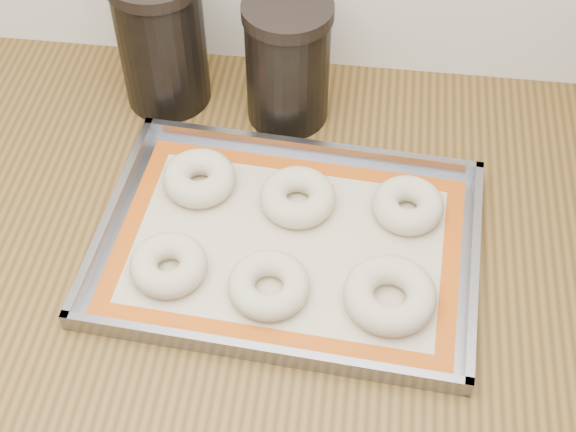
# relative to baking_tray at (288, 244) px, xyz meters

# --- Properties ---
(cabinet) EXTENTS (3.00, 0.65, 0.86)m
(cabinet) POSITION_rel_baking_tray_xyz_m (0.24, 0.03, -0.48)
(cabinet) COLOR slate
(cabinet) RESTS_ON floor
(countertop) EXTENTS (3.06, 0.68, 0.04)m
(countertop) POSITION_rel_baking_tray_xyz_m (0.24, 0.03, -0.03)
(countertop) COLOR brown
(countertop) RESTS_ON cabinet
(baking_tray) EXTENTS (0.48, 0.36, 0.03)m
(baking_tray) POSITION_rel_baking_tray_xyz_m (0.00, 0.00, 0.00)
(baking_tray) COLOR gray
(baking_tray) RESTS_ON countertop
(baking_mat) EXTENTS (0.44, 0.32, 0.00)m
(baking_mat) POSITION_rel_baking_tray_xyz_m (-0.00, 0.00, -0.00)
(baking_mat) COLOR #C6B793
(baking_mat) RESTS_ON baking_tray
(bagel_front_left) EXTENTS (0.11, 0.11, 0.03)m
(bagel_front_left) POSITION_rel_baking_tray_xyz_m (-0.13, -0.06, 0.01)
(bagel_front_left) COLOR beige
(bagel_front_left) RESTS_ON baking_mat
(bagel_front_mid) EXTENTS (0.13, 0.13, 0.03)m
(bagel_front_mid) POSITION_rel_baking_tray_xyz_m (-0.01, -0.07, 0.01)
(bagel_front_mid) COLOR beige
(bagel_front_mid) RESTS_ON baking_mat
(bagel_front_right) EXTENTS (0.12, 0.12, 0.04)m
(bagel_front_right) POSITION_rel_baking_tray_xyz_m (0.13, -0.07, 0.02)
(bagel_front_right) COLOR beige
(bagel_front_right) RESTS_ON baking_mat
(bagel_back_left) EXTENTS (0.12, 0.12, 0.04)m
(bagel_back_left) POSITION_rel_baking_tray_xyz_m (-0.13, 0.08, 0.02)
(bagel_back_left) COLOR beige
(bagel_back_left) RESTS_ON baking_mat
(bagel_back_mid) EXTENTS (0.10, 0.10, 0.03)m
(bagel_back_mid) POSITION_rel_baking_tray_xyz_m (0.00, 0.06, 0.01)
(bagel_back_mid) COLOR beige
(bagel_back_mid) RESTS_ON baking_mat
(bagel_back_right) EXTENTS (0.11, 0.11, 0.03)m
(bagel_back_right) POSITION_rel_baking_tray_xyz_m (0.14, 0.07, 0.01)
(bagel_back_right) COLOR beige
(bagel_back_right) RESTS_ON baking_mat
(canister_left) EXTENTS (0.13, 0.13, 0.20)m
(canister_left) POSITION_rel_baking_tray_xyz_m (-0.21, 0.26, 0.09)
(canister_left) COLOR black
(canister_left) RESTS_ON countertop
(canister_mid) EXTENTS (0.12, 0.12, 0.18)m
(canister_mid) POSITION_rel_baking_tray_xyz_m (-0.03, 0.24, 0.09)
(canister_mid) COLOR black
(canister_mid) RESTS_ON countertop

